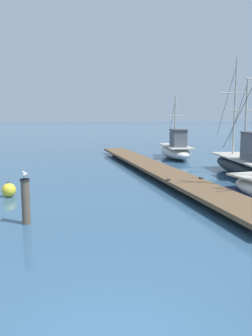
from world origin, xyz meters
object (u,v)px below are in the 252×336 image
(fishing_boat_0, at_px, (176,149))
(fishing_boat_1, at_px, (247,164))
(mooring_piling, at_px, (26,200))
(mooring_buoy, at_px, (9,190))
(perched_seagull, at_px, (25,174))

(fishing_boat_0, bearing_deg, fishing_boat_1, -84.68)
(mooring_piling, relative_size, mooring_buoy, 2.20)
(fishing_boat_1, relative_size, perched_seagull, 23.67)
(fishing_boat_1, distance_m, perched_seagull, 13.03)
(fishing_boat_0, xyz_separation_m, mooring_piling, (-10.82, -14.38, 0.03))
(perched_seagull, height_order, mooring_buoy, perched_seagull)
(perched_seagull, bearing_deg, fishing_boat_1, 26.71)
(mooring_piling, distance_m, mooring_buoy, 4.02)
(fishing_boat_1, height_order, mooring_buoy, fishing_boat_1)
(mooring_piling, height_order, mooring_buoy, mooring_piling)
(mooring_piling, xyz_separation_m, mooring_buoy, (-0.86, 3.90, -0.46))
(fishing_boat_0, distance_m, perched_seagull, 18.01)
(perched_seagull, bearing_deg, mooring_buoy, 102.43)
(fishing_boat_1, xyz_separation_m, mooring_buoy, (-12.47, -1.95, -0.43))
(fishing_boat_0, distance_m, mooring_piling, 17.99)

